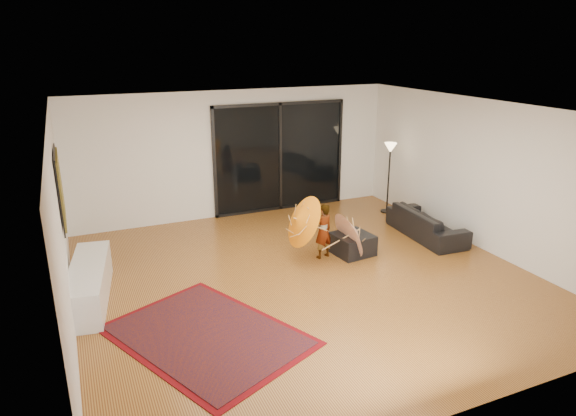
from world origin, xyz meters
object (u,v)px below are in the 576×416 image
ottoman (352,244)px  child (323,231)px  media_console (89,283)px  sofa (426,223)px

ottoman → child: bearing=173.5°
ottoman → media_console: bearing=179.5°
media_console → child: bearing=9.3°
media_console → sofa: 6.20m
sofa → child: (-2.33, -0.10, 0.22)m
sofa → child: size_ratio=1.86×
media_console → sofa: size_ratio=1.07×
media_console → ottoman: bearing=8.5°
ottoman → child: (-0.56, 0.06, 0.31)m
media_console → sofa: media_console is taller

